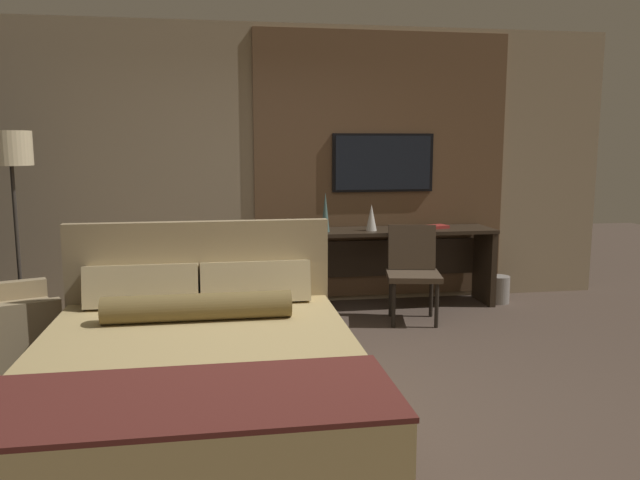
% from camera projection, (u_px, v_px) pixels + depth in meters
% --- Properties ---
extents(ground_plane, '(16.00, 16.00, 0.00)m').
position_uv_depth(ground_plane, '(303.00, 404.00, 3.94)').
color(ground_plane, '#4C3D33').
extents(wall_back_tv_panel, '(7.20, 0.09, 2.80)m').
position_uv_depth(wall_back_tv_panel, '(285.00, 167.00, 6.29)').
color(wall_back_tv_panel, tan).
rests_on(wall_back_tv_panel, ground_plane).
extents(bed, '(1.81, 2.21, 1.10)m').
position_uv_depth(bed, '(197.00, 382.00, 3.47)').
color(bed, '#33281E').
rests_on(bed, ground_plane).
extents(desk, '(2.13, 0.52, 0.79)m').
position_uv_depth(desk, '(387.00, 252.00, 6.30)').
color(desk, '#2D2319').
rests_on(desk, ground_plane).
extents(tv, '(1.05, 0.04, 0.59)m').
position_uv_depth(tv, '(383.00, 163.00, 6.37)').
color(tv, black).
extents(desk_chair, '(0.56, 0.56, 0.88)m').
position_uv_depth(desk_chair, '(413.00, 265.00, 5.79)').
color(desk_chair, '#4C3D2D').
rests_on(desk_chair, ground_plane).
extents(floor_lamp, '(0.34, 0.34, 1.74)m').
position_uv_depth(floor_lamp, '(12.00, 165.00, 5.07)').
color(floor_lamp, '#282623').
rests_on(floor_lamp, ground_plane).
extents(vase_tall, '(0.08, 0.08, 0.38)m').
position_uv_depth(vase_tall, '(325.00, 212.00, 6.03)').
color(vase_tall, '#4C706B').
rests_on(vase_tall, desk).
extents(vase_short, '(0.11, 0.11, 0.26)m').
position_uv_depth(vase_short, '(371.00, 217.00, 6.11)').
color(vase_short, silver).
rests_on(vase_short, desk).
extents(book, '(0.25, 0.21, 0.03)m').
position_uv_depth(book, '(436.00, 227.00, 6.30)').
color(book, maroon).
rests_on(book, desk).
extents(waste_bin, '(0.22, 0.22, 0.28)m').
position_uv_depth(waste_bin, '(499.00, 289.00, 6.45)').
color(waste_bin, gray).
rests_on(waste_bin, ground_plane).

